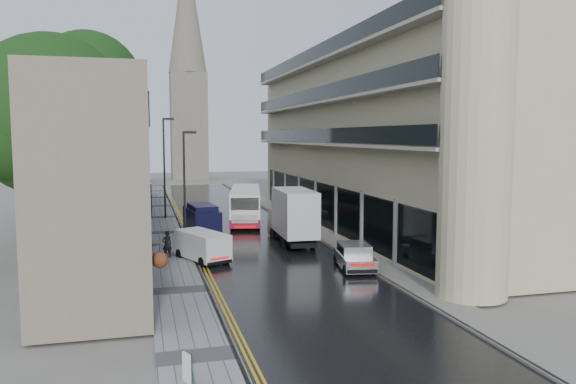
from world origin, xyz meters
name	(u,v)px	position (x,y,z in m)	size (l,w,h in m)	color
ground	(391,372)	(0.00, 0.00, 0.00)	(200.00, 200.00, 0.00)	slate
road	(241,230)	(0.00, 27.50, 0.01)	(9.00, 85.00, 0.02)	black
left_sidewalk	(165,233)	(-5.85, 27.50, 0.06)	(2.70, 85.00, 0.12)	gray
right_sidewalk	(307,227)	(5.40, 27.50, 0.06)	(1.80, 85.00, 0.12)	slate
old_shop_row	(115,154)	(-9.45, 30.00, 6.00)	(4.50, 56.00, 12.00)	gray
modern_block	(372,141)	(10.30, 26.00, 7.00)	(8.00, 40.00, 14.00)	tan
church_spire	(188,61)	(0.50, 82.00, 20.00)	(6.40, 6.40, 40.00)	gray
tree_near	(53,144)	(-12.50, 20.00, 6.95)	(10.56, 10.56, 13.89)	black
tree_far	(82,151)	(-12.20, 33.00, 6.23)	(9.24, 9.24, 12.46)	black
cream_bus	(231,210)	(-0.52, 29.05, 1.46)	(2.40, 10.55, 2.88)	white
white_lorry	(283,220)	(1.42, 19.54, 1.93)	(2.18, 7.26, 3.81)	silver
silver_hatchback	(346,262)	(2.91, 11.93, 0.75)	(1.70, 3.90, 1.46)	silver
white_van	(202,252)	(-4.30, 15.70, 0.93)	(1.72, 4.01, 1.81)	silver
navy_van	(195,223)	(-3.95, 24.11, 1.25)	(1.93, 4.83, 2.46)	black
pedestrian	(167,244)	(-6.13, 18.29, 0.94)	(0.60, 0.39, 1.64)	black
lamp_post_near	(185,191)	(-4.88, 20.32, 3.91)	(0.85, 0.19, 7.58)	black
lamp_post_far	(164,169)	(-5.54, 35.09, 4.55)	(1.00, 0.22, 8.85)	black
estate_sign	(187,368)	(-6.32, 0.58, 0.57)	(0.08, 0.54, 0.90)	white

